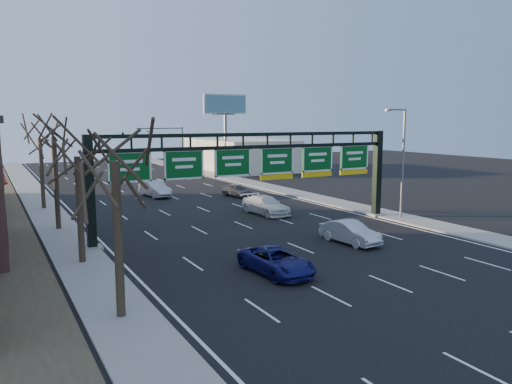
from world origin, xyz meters
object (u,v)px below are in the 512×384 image
car_white_wagon (266,205)px  car_silver_sedan (350,232)px  sign_gantry (257,168)px  car_blue_suv (276,261)px

car_white_wagon → car_silver_sedan: bearing=-96.6°
sign_gantry → car_silver_sedan: sign_gantry is taller
car_silver_sedan → sign_gantry: bearing=111.8°
car_blue_suv → car_white_wagon: (7.92, 15.01, 0.10)m
car_blue_suv → car_white_wagon: 16.97m
car_blue_suv → car_silver_sedan: size_ratio=1.10×
car_blue_suv → sign_gantry: bearing=62.4°
sign_gantry → car_silver_sedan: 8.34m
sign_gantry → car_white_wagon: size_ratio=4.57×
car_blue_suv → car_white_wagon: bearing=57.9°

